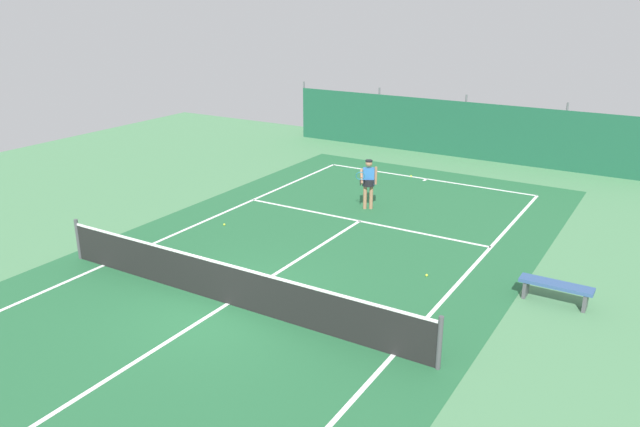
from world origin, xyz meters
name	(u,v)px	position (x,y,z in m)	size (l,w,h in m)	color
ground_plane	(228,304)	(0.00, 0.00, 0.00)	(36.00, 36.00, 0.00)	#4C8456
court_surface	(228,304)	(0.00, 0.00, 0.00)	(11.02, 26.60, 0.01)	#236038
tennis_net	(227,284)	(0.00, 0.00, 0.51)	(10.12, 0.10, 1.10)	black
back_fence	(466,140)	(0.00, 16.37, 0.67)	(16.30, 0.98, 2.70)	#195138
tennis_player	(368,181)	(-0.34, 7.61, 0.96)	(0.55, 0.83, 1.64)	#9E7051
tennis_ball_near_player	(427,275)	(3.30, 3.71, 0.03)	(0.07, 0.07, 0.07)	#CCDB33
tennis_ball_midcourt	(224,225)	(-3.35, 3.94, 0.03)	(0.07, 0.07, 0.07)	#CCDB33
tennis_ball_by_sideline	(411,176)	(-0.64, 11.89, 0.03)	(0.07, 0.07, 0.07)	#CCDB33
parked_car	(513,129)	(1.32, 18.96, 0.84)	(2.43, 4.40, 1.68)	black
courtside_bench	(556,288)	(6.31, 3.89, 0.37)	(1.60, 0.40, 0.49)	#335184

